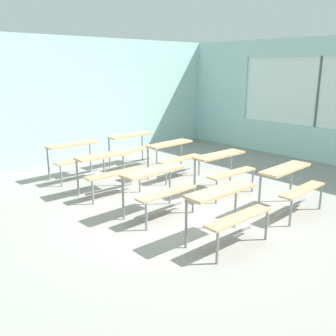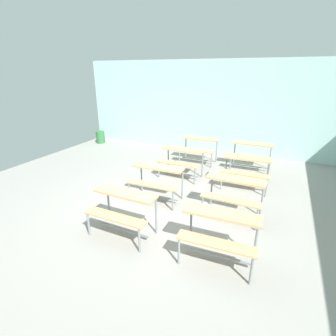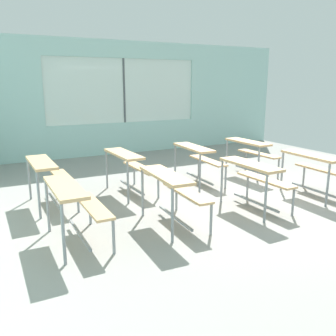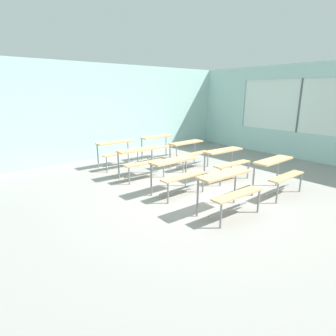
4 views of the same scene
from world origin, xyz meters
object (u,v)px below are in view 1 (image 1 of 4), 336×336
desk_bench_r2c1 (173,152)px  desk_bench_r3c0 (75,153)px  desk_bench_r2c0 (108,165)px  desk_bench_r0c1 (291,179)px  desk_bench_r0c0 (227,204)px  desk_bench_r3c1 (132,142)px  desk_bench_r1c1 (224,164)px  desk_bench_r1c0 (158,182)px

desk_bench_r2c1 → desk_bench_r3c0: size_ratio=1.02×
desk_bench_r2c0 → desk_bench_r0c1: bearing=-56.4°
desk_bench_r0c0 → desk_bench_r2c0: size_ratio=0.99×
desk_bench_r0c0 → desk_bench_r3c0: 4.07m
desk_bench_r2c0 → desk_bench_r3c0: size_ratio=1.02×
desk_bench_r3c0 → desk_bench_r3c1: 1.53m
desk_bench_r2c0 → desk_bench_r1c1: bearing=-38.9°
desk_bench_r1c0 → desk_bench_r3c0: same height
desk_bench_r0c0 → desk_bench_r1c1: (1.57, 1.35, 0.00)m
desk_bench_r2c1 → desk_bench_r3c1: same height
desk_bench_r0c0 → desk_bench_r2c0: (-0.04, 2.76, 0.00)m
desk_bench_r1c0 → desk_bench_r2c0: size_ratio=0.99×
desk_bench_r2c0 → desk_bench_r3c1: 2.08m
desk_bench_r1c1 → desk_bench_r3c0: bearing=122.3°
desk_bench_r2c0 → desk_bench_r3c0: (0.05, 1.30, 0.00)m
desk_bench_r2c0 → desk_bench_r1c0: bearing=-87.9°
desk_bench_r3c0 → desk_bench_r0c1: bearing=-68.1°
desk_bench_r0c0 → desk_bench_r3c1: (1.54, 4.11, 0.00)m
desk_bench_r0c0 → desk_bench_r2c0: bearing=92.3°
desk_bench_r0c0 → desk_bench_r0c1: same height
desk_bench_r0c1 → desk_bench_r3c0: same height
desk_bench_r0c0 → desk_bench_r2c1: (1.60, 2.75, 0.00)m
desk_bench_r0c0 → desk_bench_r1c0: size_ratio=1.00×
desk_bench_r3c1 → desk_bench_r1c1: bearing=-90.0°
desk_bench_r0c0 → desk_bench_r1c0: 1.35m
desk_bench_r1c0 → desk_bench_r1c1: bearing=-1.0°
desk_bench_r0c1 → desk_bench_r2c0: 3.22m
desk_bench_r2c1 → desk_bench_r0c0: bearing=-122.0°
desk_bench_r2c1 → desk_bench_r1c0: bearing=-141.3°
desk_bench_r0c1 → desk_bench_r1c0: bearing=139.9°
desk_bench_r0c1 → desk_bench_r2c0: size_ratio=0.99×
desk_bench_r1c0 → desk_bench_r0c1: bearing=-39.7°
desk_bench_r0c0 → desk_bench_r2c1: same height
desk_bench_r1c0 → desk_bench_r2c1: bearing=39.3°
desk_bench_r2c0 → desk_bench_r3c1: (1.58, 1.35, 0.00)m
desk_bench_r3c0 → desk_bench_r3c1: same height
desk_bench_r1c1 → desk_bench_r0c1: bearing=-85.1°
desk_bench_r1c1 → desk_bench_r1c0: bearing=-177.3°
desk_bench_r0c0 → desk_bench_r1c1: size_ratio=0.99×
desk_bench_r2c1 → desk_bench_r3c0: 2.07m
desk_bench_r1c1 → desk_bench_r3c1: (-0.03, 2.76, 0.00)m
desk_bench_r1c1 → desk_bench_r2c1: size_ratio=1.00×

